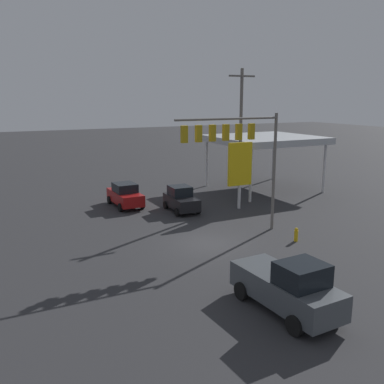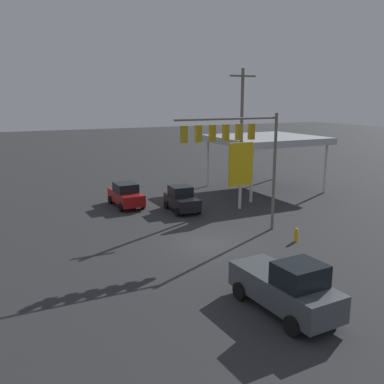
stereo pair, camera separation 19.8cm
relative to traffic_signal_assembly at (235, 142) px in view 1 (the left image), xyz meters
The scene contains 9 objects.
ground_plane 6.52m from the traffic_signal_assembly, 15.93° to the left, with size 200.00×200.00×0.00m, color #2D2D30.
traffic_signal_assembly is the anchor object (origin of this frame).
utility_pole 8.85m from the traffic_signal_assembly, 125.83° to the right, with size 2.40×0.26×11.04m.
gas_station_canopy 15.08m from the traffic_signal_assembly, 133.52° to the right, with size 9.49×8.94×5.16m.
price_sign 7.43m from the traffic_signal_assembly, 126.47° to the right, with size 2.11×0.27×5.33m.
pickup_parked 11.39m from the traffic_signal_assembly, 70.41° to the left, with size 2.44×5.28×2.40m.
sedan_far 12.25m from the traffic_signal_assembly, 70.06° to the right, with size 2.10×4.42×1.93m.
hatchback_crossing 8.69m from the traffic_signal_assembly, 87.01° to the right, with size 2.12×3.89×1.97m.
fire_hydrant 6.92m from the traffic_signal_assembly, 135.57° to the left, with size 0.24×0.24×0.88m.
Camera 1 is at (12.13, 21.79, 8.76)m, focal length 40.00 mm.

